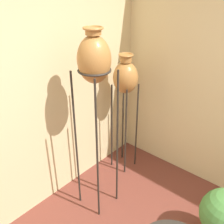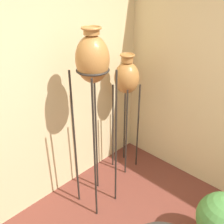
# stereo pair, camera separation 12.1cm
# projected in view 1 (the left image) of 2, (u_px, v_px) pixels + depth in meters

# --- Properties ---
(vase_stand_tall) EXTENTS (0.32, 0.32, 1.94)m
(vase_stand_tall) POSITION_uv_depth(u_px,v_px,m) (94.00, 65.00, 2.29)
(vase_stand_tall) COLOR #28231E
(vase_stand_tall) RESTS_ON ground_plane
(vase_stand_medium) EXTENTS (0.29, 0.29, 1.54)m
(vase_stand_medium) POSITION_uv_depth(u_px,v_px,m) (125.00, 80.00, 3.03)
(vase_stand_medium) COLOR #28231E
(vase_stand_medium) RESTS_ON ground_plane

